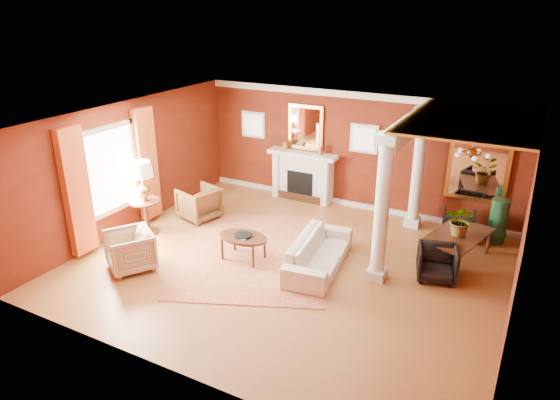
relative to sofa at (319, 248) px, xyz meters
The scene contains 27 objects.
ground 0.73m from the sofa, 160.88° to the right, with size 8.00×8.00×0.00m, color brown.
room_shell 1.70m from the sofa, 160.88° to the right, with size 8.04×7.04×2.92m.
fireplace 3.64m from the sofa, 120.78° to the left, with size 1.85×0.42×1.29m.
overmantel_mirror 4.03m from the sofa, 119.71° to the left, with size 0.95×0.07×1.15m.
flank_window_left 4.92m from the sofa, 136.20° to the left, with size 0.70×0.07×0.70m.
flank_window_right 3.56m from the sofa, 95.41° to the left, with size 0.70×0.07×0.70m.
left_window 4.63m from the sofa, 169.89° to the right, with size 0.21×2.55×2.60m.
column_front 1.52m from the sofa, ahead, with size 0.36×0.36×2.80m.
column_back 3.19m from the sofa, 67.88° to the left, with size 0.36×0.36×2.80m.
header_beam 3.01m from the sofa, 56.24° to the left, with size 0.30×3.20×0.32m, color silver.
amber_ceiling 3.70m from the sofa, 34.19° to the left, with size 2.30×3.40×0.04m, color gold.
dining_mirror 4.17m from the sofa, 54.32° to the left, with size 1.30×0.07×1.70m.
chandelier 3.37m from the sofa, 34.46° to the left, with size 0.60×0.62×0.75m.
crown_trim 4.09m from the sofa, 99.72° to the left, with size 8.00×0.08×0.16m, color silver.
base_trim 3.33m from the sofa, 99.72° to the left, with size 8.00×0.08×0.12m, color silver.
rug 1.46m from the sofa, behind, with size 2.93×3.91×0.02m, color maroon.
sofa is the anchor object (origin of this frame).
armchair_leopard 3.59m from the sofa, 166.51° to the left, with size 0.83×0.78×0.86m, color black.
armchair_stripe 3.67m from the sofa, 151.11° to the right, with size 0.84×0.78×0.86m, color tan.
coffee_table 1.53m from the sofa, 164.10° to the right, with size 1.03×1.03×0.52m.
coffee_book 1.59m from the sofa, 161.80° to the right, with size 0.16×0.02×0.21m, color black.
side_table 4.14m from the sofa, behind, with size 0.67×0.67×1.68m.
dining_table 2.80m from the sofa, 33.34° to the left, with size 1.62×0.57×0.90m, color black.
dining_chair_near 2.22m from the sofa, 16.57° to the left, with size 0.70×0.65×0.72m, color black.
dining_chair_far 3.40m from the sofa, 50.34° to the left, with size 0.67×0.63×0.69m, color black.
green_urn 4.06m from the sofa, 43.67° to the left, with size 0.42×0.42×1.00m.
potted_plant 2.90m from the sofa, 33.10° to the left, with size 0.58×0.64×0.50m, color #26591E.
Camera 1 is at (3.94, -7.79, 4.89)m, focal length 32.00 mm.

